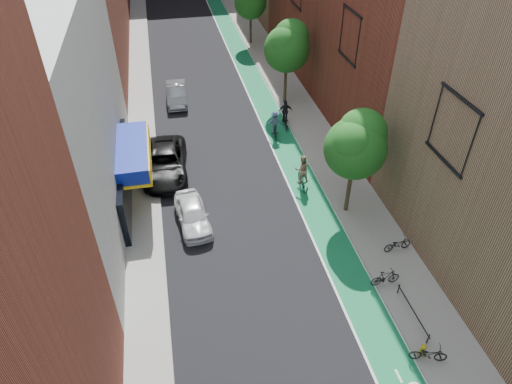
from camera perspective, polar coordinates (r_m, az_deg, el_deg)
bike_lane at (r=39.79m, az=0.54°, el=12.05°), size 2.00×68.00×0.01m
sidewalk_left at (r=39.05m, az=-14.19°, el=10.44°), size 2.00×68.00×0.15m
sidewalk_right at (r=40.32m, az=4.10°, el=12.43°), size 3.00×68.00×0.15m
building_left_white at (r=26.59m, az=-26.66°, el=8.37°), size 8.00×20.00×12.00m
tree_near at (r=24.72m, az=12.46°, el=5.92°), size 3.40×3.36×6.42m
tree_mid at (r=36.48m, az=3.95°, el=17.83°), size 3.55×3.53×6.74m
tree_far at (r=49.58m, az=-0.66°, el=22.91°), size 3.30×3.25×6.21m
parked_car_white at (r=25.84m, az=-7.95°, el=-2.79°), size 2.05×4.24×1.39m
parked_car_black at (r=30.04m, az=-11.29°, el=3.64°), size 3.11×6.10×1.65m
parked_car_silver at (r=38.84m, az=-9.89°, el=11.99°), size 1.73×4.51×1.47m
cyclist_lane_near at (r=28.35m, az=5.75°, el=2.26°), size 0.96×1.86×2.24m
cyclist_lane_mid at (r=34.81m, az=3.69°, el=9.36°), size 1.07×1.94×2.10m
cyclist_lane_far at (r=33.37m, az=2.36°, el=8.26°), size 1.14×1.86×2.02m
parked_bike_near at (r=21.22m, az=20.75°, el=-18.39°), size 1.66×0.98×0.83m
parked_bike_mid at (r=23.28m, az=15.87°, el=-10.25°), size 1.52×0.47×0.90m
parked_bike_far at (r=25.19m, az=17.28°, el=-6.23°), size 1.58×0.67×0.81m
fire_hydrant at (r=21.33m, az=20.14°, el=-18.02°), size 0.23×0.23×0.67m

